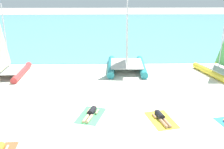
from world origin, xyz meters
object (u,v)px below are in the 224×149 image
(sailboat_red, at_px, (6,66))
(sunbather_center_left, at_px, (91,113))
(sailboat_yellow, at_px, (224,65))
(towel_center_left, at_px, (91,115))
(sailboat_teal, at_px, (127,59))
(sunbather_center_right, at_px, (161,117))
(towel_center_right, at_px, (161,120))

(sailboat_red, relative_size, sunbather_center_left, 3.24)
(sailboat_yellow, relative_size, towel_center_left, 2.63)
(sailboat_teal, bearing_deg, sunbather_center_right, -80.07)
(sunbather_center_left, xyz_separation_m, towel_center_right, (3.41, -0.59, -0.13))
(sailboat_yellow, height_order, sunbather_center_left, sailboat_yellow)
(towel_center_right, height_order, sunbather_center_right, sunbather_center_right)
(sailboat_yellow, distance_m, sunbather_center_left, 11.13)
(sailboat_red, height_order, towel_center_left, sailboat_red)
(towel_center_right, bearing_deg, sunbather_center_right, 102.72)
(sailboat_yellow, distance_m, towel_center_right, 8.96)
(sailboat_red, distance_m, sunbather_center_right, 11.91)
(sailboat_teal, bearing_deg, towel_center_left, -105.31)
(sunbather_center_left, distance_m, sunbather_center_right, 3.44)
(towel_center_right, xyz_separation_m, sunbather_center_right, (-0.01, 0.07, 0.13))
(sailboat_yellow, xyz_separation_m, sunbather_center_left, (-9.23, -6.18, -0.61))
(sailboat_yellow, relative_size, sunbather_center_left, 3.22)
(sailboat_yellow, xyz_separation_m, sunbather_center_right, (-5.83, -6.71, -0.61))
(sunbather_center_left, bearing_deg, sailboat_red, 151.01)
(sailboat_yellow, relative_size, sunbather_center_right, 3.20)
(towel_center_right, bearing_deg, sailboat_yellow, 49.35)
(sailboat_red, bearing_deg, towel_center_right, -35.87)
(sailboat_red, relative_size, sunbather_center_right, 3.22)
(sailboat_teal, relative_size, sunbather_center_right, 3.77)
(sailboat_yellow, bearing_deg, towel_center_left, -160.47)
(sailboat_yellow, distance_m, towel_center_left, 11.19)
(sunbather_center_left, relative_size, sunbather_center_right, 0.99)
(sailboat_yellow, height_order, sunbather_center_right, sailboat_yellow)
(towel_center_left, distance_m, sunbather_center_right, 3.45)
(towel_center_left, bearing_deg, sunbather_center_left, 74.64)
(sailboat_yellow, height_order, towel_center_right, sailboat_yellow)
(sailboat_yellow, height_order, sailboat_teal, sailboat_teal)
(sailboat_red, height_order, sailboat_yellow, sailboat_red)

